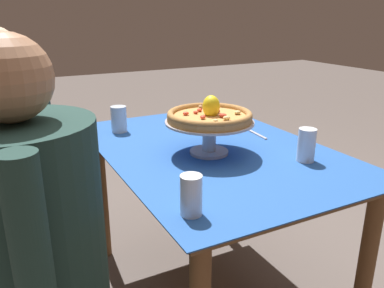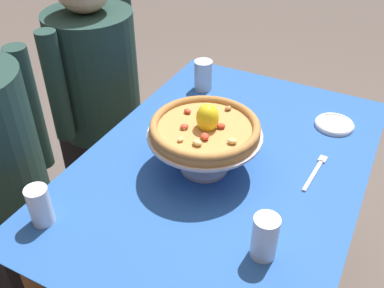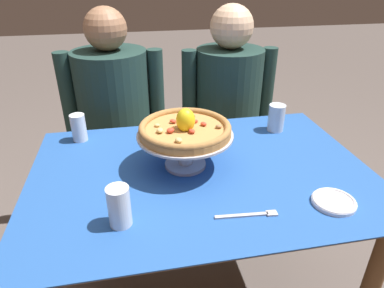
{
  "view_description": "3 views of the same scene",
  "coord_description": "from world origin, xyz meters",
  "px_view_note": "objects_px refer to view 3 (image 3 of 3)",
  "views": [
    {
      "loc": [
        -1.29,
        0.76,
        1.24
      ],
      "look_at": [
        -0.01,
        0.1,
        0.75
      ],
      "focal_mm": 36.45,
      "sensor_mm": 36.0,
      "label": 1
    },
    {
      "loc": [
        -0.99,
        -0.4,
        1.59
      ],
      "look_at": [
        -0.07,
        0.08,
        0.81
      ],
      "focal_mm": 40.7,
      "sensor_mm": 36.0,
      "label": 2
    },
    {
      "loc": [
        -0.23,
        -1.01,
        1.38
      ],
      "look_at": [
        -0.02,
        0.08,
        0.79
      ],
      "focal_mm": 31.74,
      "sensor_mm": 36.0,
      "label": 3
    }
  ],
  "objects_px": {
    "water_glass_front_left": "(119,208)",
    "pizza_stand": "(185,143)",
    "dinner_fork": "(250,215)",
    "diner_left": "(116,124)",
    "diner_right": "(227,115)",
    "side_plate": "(334,201)",
    "water_glass_back_right": "(276,119)",
    "water_glass_back_left": "(79,129)",
    "pizza": "(185,128)"
  },
  "relations": [
    {
      "from": "pizza_stand",
      "to": "water_glass_back_left",
      "type": "xyz_separation_m",
      "value": [
        -0.4,
        0.29,
        -0.04
      ]
    },
    {
      "from": "pizza_stand",
      "to": "water_glass_front_left",
      "type": "relative_size",
      "value": 2.76
    },
    {
      "from": "pizza_stand",
      "to": "pizza",
      "type": "height_order",
      "value": "pizza"
    },
    {
      "from": "pizza_stand",
      "to": "diner_left",
      "type": "bearing_deg",
      "value": 111.24
    },
    {
      "from": "water_glass_front_left",
      "to": "diner_left",
      "type": "bearing_deg",
      "value": 91.82
    },
    {
      "from": "water_glass_back_right",
      "to": "water_glass_back_left",
      "type": "bearing_deg",
      "value": 175.66
    },
    {
      "from": "side_plate",
      "to": "diner_right",
      "type": "xyz_separation_m",
      "value": [
        -0.05,
        1.01,
        -0.13
      ]
    },
    {
      "from": "pizza",
      "to": "water_glass_back_right",
      "type": "bearing_deg",
      "value": 26.49
    },
    {
      "from": "pizza",
      "to": "side_plate",
      "type": "height_order",
      "value": "pizza"
    },
    {
      "from": "pizza_stand",
      "to": "diner_left",
      "type": "relative_size",
      "value": 0.28
    },
    {
      "from": "pizza",
      "to": "water_glass_back_right",
      "type": "height_order",
      "value": "pizza"
    },
    {
      "from": "water_glass_front_left",
      "to": "diner_right",
      "type": "xyz_separation_m",
      "value": [
        0.61,
        0.98,
        -0.18
      ]
    },
    {
      "from": "pizza_stand",
      "to": "pizza",
      "type": "distance_m",
      "value": 0.06
    },
    {
      "from": "diner_left",
      "to": "dinner_fork",
      "type": "bearing_deg",
      "value": -67.85
    },
    {
      "from": "water_glass_back_left",
      "to": "side_plate",
      "type": "relative_size",
      "value": 0.85
    },
    {
      "from": "pizza_stand",
      "to": "water_glass_back_right",
      "type": "height_order",
      "value": "pizza_stand"
    },
    {
      "from": "dinner_fork",
      "to": "diner_left",
      "type": "bearing_deg",
      "value": 112.15
    },
    {
      "from": "pizza_stand",
      "to": "water_glass_back_left",
      "type": "relative_size",
      "value": 2.97
    },
    {
      "from": "water_glass_back_left",
      "to": "water_glass_front_left",
      "type": "bearing_deg",
      "value": -73.71
    },
    {
      "from": "pizza",
      "to": "diner_left",
      "type": "xyz_separation_m",
      "value": [
        -0.27,
        0.69,
        -0.27
      ]
    },
    {
      "from": "pizza_stand",
      "to": "dinner_fork",
      "type": "distance_m",
      "value": 0.36
    },
    {
      "from": "pizza",
      "to": "water_glass_front_left",
      "type": "bearing_deg",
      "value": -130.52
    },
    {
      "from": "pizza_stand",
      "to": "diner_right",
      "type": "distance_m",
      "value": 0.82
    },
    {
      "from": "pizza_stand",
      "to": "water_glass_front_left",
      "type": "distance_m",
      "value": 0.37
    },
    {
      "from": "pizza",
      "to": "diner_right",
      "type": "relative_size",
      "value": 0.27
    },
    {
      "from": "water_glass_front_left",
      "to": "pizza",
      "type": "bearing_deg",
      "value": 49.48
    },
    {
      "from": "diner_right",
      "to": "water_glass_front_left",
      "type": "bearing_deg",
      "value": -121.71
    },
    {
      "from": "diner_right",
      "to": "diner_left",
      "type": "bearing_deg",
      "value": -178.38
    },
    {
      "from": "water_glass_front_left",
      "to": "pizza_stand",
      "type": "bearing_deg",
      "value": 49.53
    },
    {
      "from": "water_glass_front_left",
      "to": "diner_left",
      "type": "relative_size",
      "value": 0.1
    },
    {
      "from": "pizza_stand",
      "to": "dinner_fork",
      "type": "relative_size",
      "value": 1.8
    },
    {
      "from": "side_plate",
      "to": "dinner_fork",
      "type": "distance_m",
      "value": 0.27
    },
    {
      "from": "pizza_stand",
      "to": "water_glass_back_left",
      "type": "bearing_deg",
      "value": 144.45
    },
    {
      "from": "pizza",
      "to": "dinner_fork",
      "type": "distance_m",
      "value": 0.37
    },
    {
      "from": "diner_right",
      "to": "dinner_fork",
      "type": "bearing_deg",
      "value": -102.69
    },
    {
      "from": "diner_right",
      "to": "side_plate",
      "type": "bearing_deg",
      "value": -87.44
    },
    {
      "from": "pizza",
      "to": "side_plate",
      "type": "xyz_separation_m",
      "value": [
        0.41,
        -0.31,
        -0.14
      ]
    },
    {
      "from": "water_glass_front_left",
      "to": "diner_right",
      "type": "height_order",
      "value": "diner_right"
    },
    {
      "from": "diner_left",
      "to": "side_plate",
      "type": "bearing_deg",
      "value": -55.58
    },
    {
      "from": "pizza_stand",
      "to": "water_glass_back_right",
      "type": "bearing_deg",
      "value": 26.43
    },
    {
      "from": "pizza",
      "to": "diner_right",
      "type": "xyz_separation_m",
      "value": [
        0.37,
        0.7,
        -0.28
      ]
    },
    {
      "from": "pizza",
      "to": "dinner_fork",
      "type": "bearing_deg",
      "value": -65.85
    },
    {
      "from": "water_glass_back_right",
      "to": "side_plate",
      "type": "xyz_separation_m",
      "value": [
        -0.03,
        -0.53,
        -0.04
      ]
    },
    {
      "from": "water_glass_back_left",
      "to": "side_plate",
      "type": "distance_m",
      "value": 1.01
    },
    {
      "from": "water_glass_back_right",
      "to": "water_glass_front_left",
      "type": "relative_size",
      "value": 0.96
    },
    {
      "from": "water_glass_back_right",
      "to": "diner_right",
      "type": "bearing_deg",
      "value": 99.01
    },
    {
      "from": "pizza",
      "to": "water_glass_front_left",
      "type": "xyz_separation_m",
      "value": [
        -0.24,
        -0.28,
        -0.1
      ]
    },
    {
      "from": "water_glass_back_right",
      "to": "dinner_fork",
      "type": "distance_m",
      "value": 0.62
    },
    {
      "from": "dinner_fork",
      "to": "diner_left",
      "type": "distance_m",
      "value": 1.09
    },
    {
      "from": "water_glass_back_right",
      "to": "water_glass_front_left",
      "type": "bearing_deg",
      "value": -143.85
    }
  ]
}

